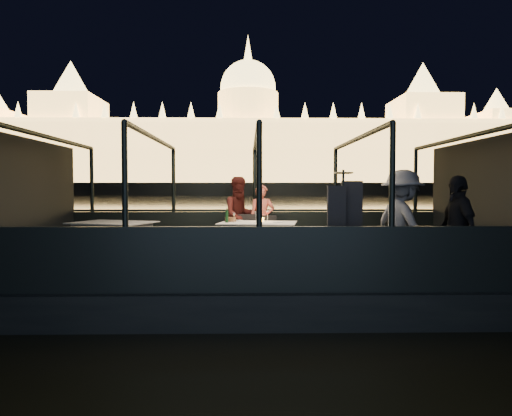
{
  "coord_description": "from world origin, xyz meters",
  "views": [
    {
      "loc": [
        -0.16,
        -8.13,
        1.91
      ],
      "look_at": [
        0.0,
        0.4,
        1.55
      ],
      "focal_mm": 32.0,
      "sensor_mm": 36.0,
      "label": 1
    }
  ],
  "objects_px": {
    "dining_table_aft": "(113,242)",
    "person_man_maroon": "(240,220)",
    "wine_bottle": "(227,215)",
    "person_woman_coral": "(262,220)",
    "chair_port_left": "(248,235)",
    "chair_port_right": "(268,235)",
    "coat_stand": "(343,223)",
    "passenger_dark": "(457,227)",
    "dining_table_central": "(258,242)",
    "passenger_stripe": "(402,226)"
  },
  "relations": [
    {
      "from": "dining_table_aft",
      "to": "person_man_maroon",
      "type": "distance_m",
      "value": 2.64
    },
    {
      "from": "wine_bottle",
      "to": "person_woman_coral",
      "type": "bearing_deg",
      "value": 55.74
    },
    {
      "from": "person_woman_coral",
      "to": "chair_port_left",
      "type": "bearing_deg",
      "value": -128.07
    },
    {
      "from": "chair_port_right",
      "to": "coat_stand",
      "type": "distance_m",
      "value": 2.86
    },
    {
      "from": "coat_stand",
      "to": "passenger_dark",
      "type": "height_order",
      "value": "coat_stand"
    },
    {
      "from": "chair_port_left",
      "to": "person_man_maroon",
      "type": "relative_size",
      "value": 0.52
    },
    {
      "from": "chair_port_left",
      "to": "wine_bottle",
      "type": "distance_m",
      "value": 0.91
    },
    {
      "from": "person_woman_coral",
      "to": "passenger_dark",
      "type": "distance_m",
      "value": 4.18
    },
    {
      "from": "person_man_maroon",
      "to": "wine_bottle",
      "type": "relative_size",
      "value": 6.06
    },
    {
      "from": "dining_table_central",
      "to": "person_man_maroon",
      "type": "bearing_deg",
      "value": 110.14
    },
    {
      "from": "dining_table_aft",
      "to": "passenger_stripe",
      "type": "distance_m",
      "value": 5.36
    },
    {
      "from": "passenger_dark",
      "to": "person_woman_coral",
      "type": "bearing_deg",
      "value": -139.69
    },
    {
      "from": "chair_port_left",
      "to": "person_man_maroon",
      "type": "distance_m",
      "value": 0.49
    },
    {
      "from": "chair_port_right",
      "to": "coat_stand",
      "type": "bearing_deg",
      "value": -81.49
    },
    {
      "from": "passenger_dark",
      "to": "chair_port_left",
      "type": "bearing_deg",
      "value": -133.28
    },
    {
      "from": "dining_table_central",
      "to": "person_man_maroon",
      "type": "height_order",
      "value": "person_man_maroon"
    },
    {
      "from": "coat_stand",
      "to": "person_man_maroon",
      "type": "relative_size",
      "value": 1.01
    },
    {
      "from": "person_woman_coral",
      "to": "person_man_maroon",
      "type": "bearing_deg",
      "value": -177.78
    },
    {
      "from": "person_woman_coral",
      "to": "wine_bottle",
      "type": "height_order",
      "value": "person_woman_coral"
    },
    {
      "from": "person_woman_coral",
      "to": "person_man_maroon",
      "type": "height_order",
      "value": "person_man_maroon"
    },
    {
      "from": "dining_table_aft",
      "to": "passenger_dark",
      "type": "bearing_deg",
      "value": -21.3
    },
    {
      "from": "person_man_maroon",
      "to": "coat_stand",
      "type": "bearing_deg",
      "value": -85.05
    },
    {
      "from": "chair_port_left",
      "to": "coat_stand",
      "type": "xyz_separation_m",
      "value": [
        1.42,
        -2.67,
        0.45
      ]
    },
    {
      "from": "coat_stand",
      "to": "person_woman_coral",
      "type": "bearing_deg",
      "value": 110.24
    },
    {
      "from": "passenger_stripe",
      "to": "person_man_maroon",
      "type": "bearing_deg",
      "value": 21.77
    },
    {
      "from": "dining_table_central",
      "to": "wine_bottle",
      "type": "xyz_separation_m",
      "value": [
        -0.6,
        -0.05,
        0.53
      ]
    },
    {
      "from": "chair_port_left",
      "to": "chair_port_right",
      "type": "height_order",
      "value": "chair_port_left"
    },
    {
      "from": "dining_table_central",
      "to": "passenger_dark",
      "type": "bearing_deg",
      "value": -36.6
    },
    {
      "from": "dining_table_aft",
      "to": "chair_port_right",
      "type": "bearing_deg",
      "value": 9.79
    },
    {
      "from": "coat_stand",
      "to": "passenger_stripe",
      "type": "height_order",
      "value": "coat_stand"
    },
    {
      "from": "chair_port_right",
      "to": "person_woman_coral",
      "type": "distance_m",
      "value": 0.5
    },
    {
      "from": "dining_table_central",
      "to": "coat_stand",
      "type": "distance_m",
      "value": 2.43
    },
    {
      "from": "person_man_maroon",
      "to": "passenger_stripe",
      "type": "xyz_separation_m",
      "value": [
        2.52,
        -2.86,
        0.1
      ]
    },
    {
      "from": "dining_table_central",
      "to": "dining_table_aft",
      "type": "xyz_separation_m",
      "value": [
        -2.81,
        0.08,
        0.0
      ]
    },
    {
      "from": "dining_table_central",
      "to": "chair_port_left",
      "type": "distance_m",
      "value": 0.66
    },
    {
      "from": "dining_table_central",
      "to": "chair_port_right",
      "type": "height_order",
      "value": "chair_port_right"
    },
    {
      "from": "passenger_dark",
      "to": "wine_bottle",
      "type": "relative_size",
      "value": 5.85
    },
    {
      "from": "person_man_maroon",
      "to": "passenger_stripe",
      "type": "height_order",
      "value": "passenger_stripe"
    },
    {
      "from": "person_man_maroon",
      "to": "passenger_stripe",
      "type": "distance_m",
      "value": 3.81
    },
    {
      "from": "dining_table_central",
      "to": "person_woman_coral",
      "type": "relative_size",
      "value": 0.97
    },
    {
      "from": "coat_stand",
      "to": "passenger_stripe",
      "type": "bearing_deg",
      "value": 9.58
    },
    {
      "from": "coat_stand",
      "to": "person_man_maroon",
      "type": "height_order",
      "value": "coat_stand"
    },
    {
      "from": "person_woman_coral",
      "to": "passenger_dark",
      "type": "xyz_separation_m",
      "value": [
        2.78,
        -3.12,
        0.1
      ]
    },
    {
      "from": "person_man_maroon",
      "to": "passenger_dark",
      "type": "bearing_deg",
      "value": -66.46
    },
    {
      "from": "coat_stand",
      "to": "person_woman_coral",
      "type": "height_order",
      "value": "coat_stand"
    },
    {
      "from": "chair_port_left",
      "to": "wine_bottle",
      "type": "xyz_separation_m",
      "value": [
        -0.4,
        -0.67,
        0.47
      ]
    },
    {
      "from": "dining_table_aft",
      "to": "coat_stand",
      "type": "bearing_deg",
      "value": -27.79
    },
    {
      "from": "dining_table_aft",
      "to": "dining_table_central",
      "type": "bearing_deg",
      "value": -1.61
    },
    {
      "from": "dining_table_aft",
      "to": "passenger_dark",
      "type": "height_order",
      "value": "passenger_dark"
    },
    {
      "from": "coat_stand",
      "to": "passenger_dark",
      "type": "relative_size",
      "value": 1.05
    }
  ]
}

